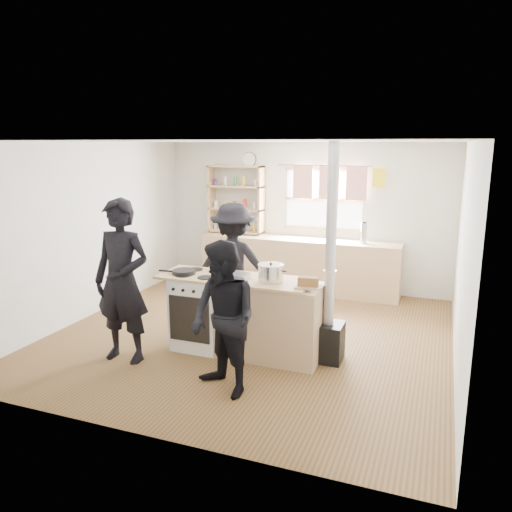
% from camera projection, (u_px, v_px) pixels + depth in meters
% --- Properties ---
extents(ground, '(5.00, 5.00, 0.01)m').
position_uv_depth(ground, '(251.00, 335.00, 6.60)').
color(ground, brown).
rests_on(ground, ground).
extents(back_counter, '(3.40, 0.55, 0.90)m').
position_uv_depth(back_counter, '(298.00, 265.00, 8.52)').
color(back_counter, tan).
rests_on(back_counter, ground).
extents(shelving_unit, '(1.00, 0.28, 1.20)m').
position_uv_depth(shelving_unit, '(236.00, 199.00, 8.81)').
color(shelving_unit, tan).
rests_on(shelving_unit, back_counter).
extents(thermos, '(0.10, 0.10, 0.33)m').
position_uv_depth(thermos, '(364.00, 233.00, 8.02)').
color(thermos, silver).
rests_on(thermos, back_counter).
extents(cooking_island, '(1.97, 0.64, 0.93)m').
position_uv_depth(cooking_island, '(246.00, 316.00, 5.94)').
color(cooking_island, white).
rests_on(cooking_island, ground).
extents(skillet_greens, '(0.32, 0.32, 0.05)m').
position_uv_depth(skillet_greens, '(184.00, 272.00, 6.03)').
color(skillet_greens, black).
rests_on(skillet_greens, cooking_island).
extents(roast_tray, '(0.39, 0.33, 0.07)m').
position_uv_depth(roast_tray, '(233.00, 275.00, 5.83)').
color(roast_tray, silver).
rests_on(roast_tray, cooking_island).
extents(stockpot_stove, '(0.21, 0.21, 0.17)m').
position_uv_depth(stockpot_stove, '(223.00, 265.00, 6.15)').
color(stockpot_stove, '#B9B9BC').
rests_on(stockpot_stove, cooking_island).
extents(stockpot_counter, '(0.30, 0.30, 0.22)m').
position_uv_depth(stockpot_counter, '(271.00, 273.00, 5.70)').
color(stockpot_counter, silver).
rests_on(stockpot_counter, cooking_island).
extents(bread_board, '(0.30, 0.23, 0.12)m').
position_uv_depth(bread_board, '(308.00, 283.00, 5.46)').
color(bread_board, tan).
rests_on(bread_board, cooking_island).
extents(flue_heater, '(0.35, 0.35, 2.50)m').
position_uv_depth(flue_heater, '(329.00, 306.00, 5.69)').
color(flue_heater, black).
rests_on(flue_heater, ground).
extents(person_near_left, '(0.70, 0.46, 1.89)m').
position_uv_depth(person_near_left, '(122.00, 281.00, 5.66)').
color(person_near_left, black).
rests_on(person_near_left, ground).
extents(person_near_right, '(0.95, 0.89, 1.56)m').
position_uv_depth(person_near_right, '(224.00, 319.00, 4.91)').
color(person_near_right, black).
rests_on(person_near_right, ground).
extents(person_far, '(1.20, 0.85, 1.70)m').
position_uv_depth(person_far, '(234.00, 265.00, 6.83)').
color(person_far, black).
rests_on(person_far, ground).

